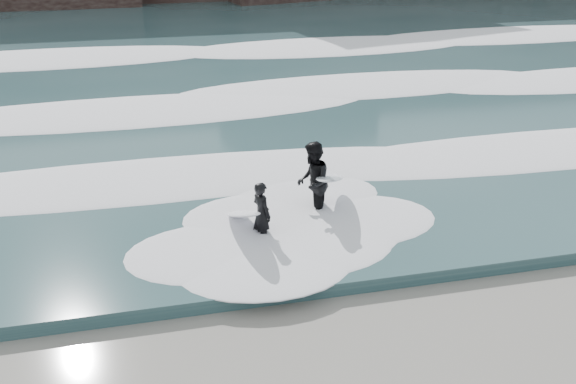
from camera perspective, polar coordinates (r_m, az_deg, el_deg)
name	(u,v)px	position (r m, az deg, el deg)	size (l,w,h in m)	color
sea	(204,37)	(36.68, -7.52, 13.50)	(90.00, 52.00, 0.30)	#2B494D
foam_near	(285,164)	(17.53, -0.31, 2.54)	(60.00, 3.20, 0.20)	white
foam_mid	(242,95)	(24.04, -4.09, 8.61)	(60.00, 4.00, 0.24)	white
foam_far	(212,46)	(32.72, -6.75, 12.78)	(60.00, 4.80, 0.30)	white
surfer_left	(255,214)	(13.89, -2.98, -1.97)	(1.03, 2.20, 1.49)	black
surfer_right	(314,182)	(14.91, 2.35, 0.90)	(1.63, 2.16, 1.95)	black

